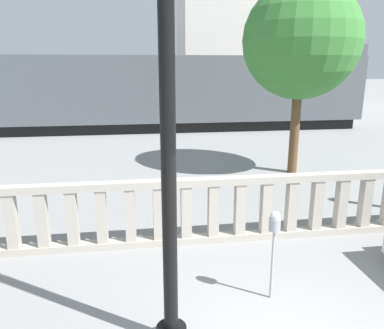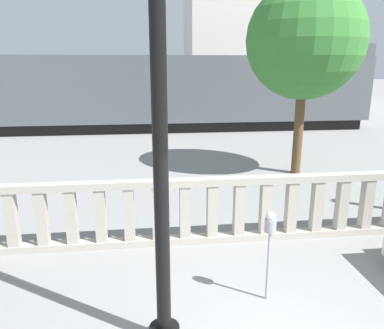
{
  "view_description": "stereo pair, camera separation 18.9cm",
  "coord_description": "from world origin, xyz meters",
  "px_view_note": "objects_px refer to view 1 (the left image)",
  "views": [
    {
      "loc": [
        -1.66,
        -3.46,
        3.47
      ],
      "look_at": [
        -0.55,
        4.33,
        1.35
      ],
      "focal_mm": 35.0,
      "sensor_mm": 36.0,
      "label": 1
    },
    {
      "loc": [
        -1.47,
        -3.48,
        3.47
      ],
      "look_at": [
        -0.55,
        4.33,
        1.35
      ],
      "focal_mm": 35.0,
      "sensor_mm": 36.0,
      "label": 2
    }
  ],
  "objects_px": {
    "parking_meter": "(274,229)",
    "train_near": "(101,93)",
    "tree_left": "(301,41)",
    "lamppost": "(167,100)"
  },
  "relations": [
    {
      "from": "parking_meter",
      "to": "train_near",
      "type": "height_order",
      "value": "train_near"
    },
    {
      "from": "train_near",
      "to": "tree_left",
      "type": "xyz_separation_m",
      "value": [
        6.85,
        -8.91,
        2.11
      ]
    },
    {
      "from": "parking_meter",
      "to": "train_near",
      "type": "bearing_deg",
      "value": 103.85
    },
    {
      "from": "lamppost",
      "to": "train_near",
      "type": "distance_m",
      "value": 16.32
    },
    {
      "from": "lamppost",
      "to": "tree_left",
      "type": "xyz_separation_m",
      "value": [
        4.63,
        7.22,
        1.04
      ]
    },
    {
      "from": "lamppost",
      "to": "tree_left",
      "type": "distance_m",
      "value": 8.65
    },
    {
      "from": "lamppost",
      "to": "tree_left",
      "type": "height_order",
      "value": "tree_left"
    },
    {
      "from": "train_near",
      "to": "tree_left",
      "type": "distance_m",
      "value": 11.43
    },
    {
      "from": "lamppost",
      "to": "tree_left",
      "type": "bearing_deg",
      "value": 57.32
    },
    {
      "from": "parking_meter",
      "to": "tree_left",
      "type": "xyz_separation_m",
      "value": [
        3.05,
        6.51,
        3.0
      ]
    }
  ]
}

